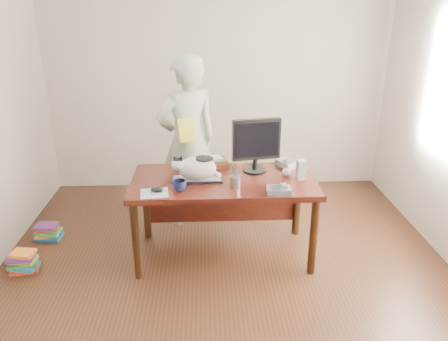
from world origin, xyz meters
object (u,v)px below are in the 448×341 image
phone (279,189)px  pen_cup (235,180)px  book_stack (215,162)px  monitor (256,143)px  baseball (286,172)px  mouse (157,190)px  coffee_mug (180,186)px  cat (195,167)px  person (187,142)px  book_pile_b (48,232)px  keyboard (197,179)px  book_pile_a (23,262)px  speaker (301,170)px  calculator (287,163)px  desk (223,191)px

phone → pen_cup: bearing=164.3°
phone → book_stack: (-0.50, 0.62, 0.01)m
monitor → baseball: monitor is taller
mouse → coffee_mug: bearing=0.3°
cat → person: 0.72m
cat → pen_cup: bearing=-24.9°
phone → book_pile_b: (-2.15, 0.66, -0.71)m
cat → monitor: bearing=18.9°
keyboard → book_pile_a: (-1.52, -0.17, -0.68)m
pen_cup → person: size_ratio=0.13×
cat → speaker: size_ratio=2.50×
cat → pen_cup: 0.37m
cat → coffee_mug: bearing=-122.2°
keyboard → book_pile_b: 1.68m
book_stack → coffee_mug: bearing=-129.8°
pen_cup → calculator: bearing=42.1°
pen_cup → book_stack: size_ratio=0.84×
mouse → book_pile_b: bearing=145.5°
mouse → person: size_ratio=0.06×
cat → book_pile_b: bearing=165.5°
calculator → person: (-0.94, 0.39, 0.09)m
desk → keyboard: size_ratio=3.67×
keyboard → book_pile_b: size_ratio=1.69×
coffee_mug → person: person is taller
pen_cup → speaker: bearing=15.1°
mouse → person: person is taller
mouse → book_pile_b: 1.49m
person → keyboard: bearing=73.9°
desk → cat: cat is taller
pen_cup → baseball: 0.52m
coffee_mug → book_pile_b: size_ratio=0.44×
baseball → calculator: bearing=77.6°
book_stack → book_pile_b: bearing=167.9°
desk → phone: size_ratio=8.04×
coffee_mug → book_pile_a: size_ratio=0.42×
cat → calculator: 0.92m
keyboard → person: bearing=98.3°
desk → book_pile_a: size_ratio=5.92×
keyboard → calculator: bearing=20.6°
mouse → calculator: 1.28m
keyboard → desk: bearing=24.1°
cat → phone: bearing=-22.5°
desk → speaker: (0.67, -0.10, 0.23)m
coffee_mug → person: 0.92m
baseball → person: person is taller
pen_cup → monitor: bearing=58.4°
person → book_pile_a: size_ratio=6.44×
keyboard → book_stack: bearing=64.6°
monitor → calculator: 0.42m
speaker → book_pile_a: (-2.42, -0.18, -0.75)m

